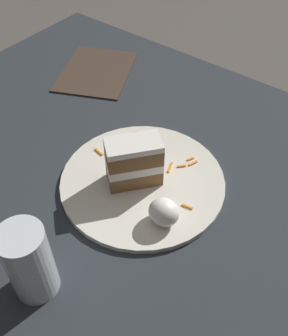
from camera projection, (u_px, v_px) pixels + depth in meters
ground_plane at (135, 198)px, 0.74m from camera, size 6.00×6.00×0.00m
dining_table at (134, 195)px, 0.73m from camera, size 1.20×0.93×0.02m
plate at (144, 182)px, 0.73m from camera, size 0.31×0.31×0.01m
cake_slice at (134, 162)px, 0.69m from camera, size 0.10×0.11×0.09m
cream_dollop at (164, 212)px, 0.65m from camera, size 0.05×0.05×0.05m
orange_garnish at (138, 140)px, 0.80m from camera, size 0.05×0.05×0.01m
carrot_shreds_scatter at (162, 165)px, 0.75m from camera, size 0.24×0.11×0.00m
drinking_glass at (32, 267)px, 0.55m from camera, size 0.07×0.07×0.13m
menu_card at (96, 71)px, 1.00m from camera, size 0.24×0.27×0.00m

